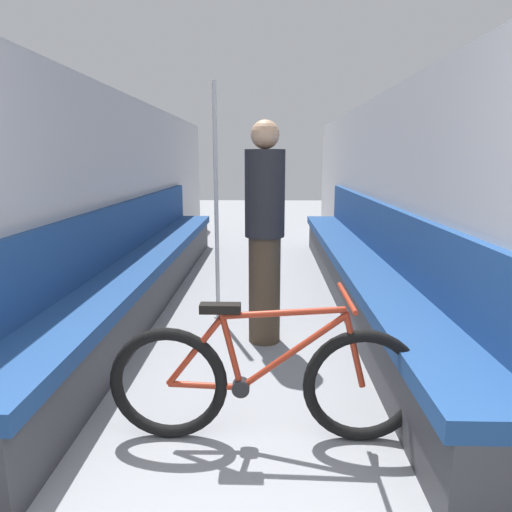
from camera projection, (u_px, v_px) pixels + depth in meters
name	position (u px, v px, depth m)	size (l,w,h in m)	color
wall_left	(114.00, 199.00, 4.43)	(0.10, 10.62, 2.07)	#B2B2B7
wall_right	(392.00, 200.00, 4.36)	(0.10, 10.62, 2.07)	#B2B2B7
bench_seat_row_left	(146.00, 269.00, 4.59)	(0.50, 5.88, 1.00)	#3D3D42
bench_seat_row_right	(360.00, 271.00, 4.54)	(0.50, 5.88, 1.00)	#3D3D42
bicycle	(265.00, 381.00, 2.30)	(1.58, 0.46, 0.78)	black
grab_pole_near	(216.00, 209.00, 3.95)	(0.08, 0.08, 2.05)	gray
passenger_standing	(265.00, 232.00, 3.45)	(0.30, 0.30, 1.70)	#473828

